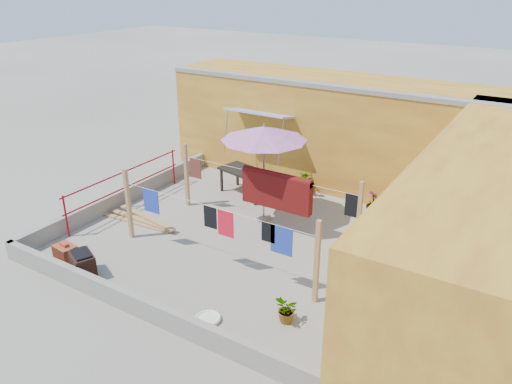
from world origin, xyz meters
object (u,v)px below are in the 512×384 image
brick_stack (65,253)px  water_jug_a (375,227)px  water_jug_b (393,242)px  plant_back_a (304,182)px  patio_umbrella (264,134)px  green_hose (423,241)px  outdoor_table (246,173)px  brazier (83,264)px  white_basin (208,319)px

brick_stack → water_jug_a: 7.44m
brick_stack → water_jug_b: size_ratio=1.59×
brick_stack → plant_back_a: bearing=64.7°
patio_umbrella → green_hose: (3.96, 0.94, -2.30)m
patio_umbrella → water_jug_a: bearing=16.3°
outdoor_table → plant_back_a: 1.73m
outdoor_table → brick_stack: size_ratio=3.30×
brick_stack → brazier: (0.86, -0.23, 0.09)m
brazier → plant_back_a: size_ratio=1.00×
outdoor_table → green_hose: 5.25m
patio_umbrella → water_jug_b: bearing=5.3°
plant_back_a → water_jug_b: bearing=-27.7°
brick_stack → water_jug_b: 7.60m
water_jug_b → outdoor_table: bearing=170.8°
patio_umbrella → plant_back_a: patio_umbrella is taller
water_jug_b → brick_stack: bearing=-143.8°
white_basin → water_jug_b: size_ratio=1.45×
plant_back_a → patio_umbrella: bearing=-95.1°
brick_stack → white_basin: 4.06m
plant_back_a → white_basin: bearing=-79.6°
green_hose → plant_back_a: bearing=164.3°
water_jug_a → brazier: bearing=-131.8°
brazier → white_basin: size_ratio=1.55×
white_basin → patio_umbrella: bearing=107.4°
outdoor_table → plant_back_a: (1.43, 0.93, -0.31)m
brazier → patio_umbrella: bearing=66.9°
water_jug_a → green_hose: water_jug_a is taller
white_basin → green_hose: (2.63, 5.16, -0.01)m
water_jug_b → plant_back_a: size_ratio=0.45×
brick_stack → green_hose: brick_stack is taller
outdoor_table → white_basin: size_ratio=3.63×
white_basin → green_hose: 5.79m
water_jug_a → water_jug_b: size_ratio=1.09×
water_jug_b → green_hose: bearing=48.2°
patio_umbrella → brick_stack: (-2.74, -4.17, -2.16)m
water_jug_b → plant_back_a: plant_back_a is taller
brazier → water_jug_a: brazier is taller
brick_stack → plant_back_a: plant_back_a is taller
water_jug_a → green_hose: bearing=6.4°
green_hose → patio_umbrella: bearing=-166.6°
green_hose → plant_back_a: (-3.78, 1.06, 0.34)m
brazier → water_jug_b: 7.07m
water_jug_b → green_hose: (0.56, 0.63, -0.11)m
brazier → water_jug_a: 6.99m
outdoor_table → white_basin: (2.57, -5.29, -0.64)m
water_jug_b → green_hose: size_ratio=0.58×
white_basin → water_jug_a: (1.46, 5.03, 0.12)m
patio_umbrella → green_hose: bearing=13.4°
outdoor_table → water_jug_b: size_ratio=5.25×
water_jug_a → brick_stack: bearing=-137.9°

